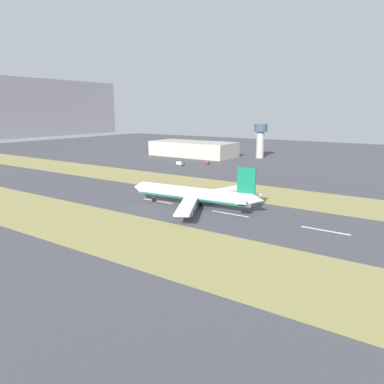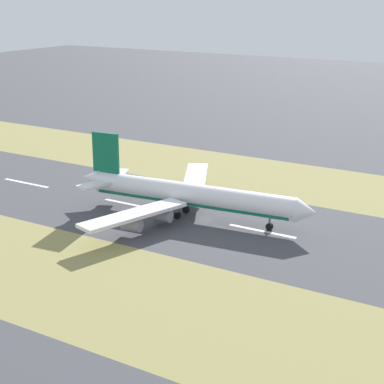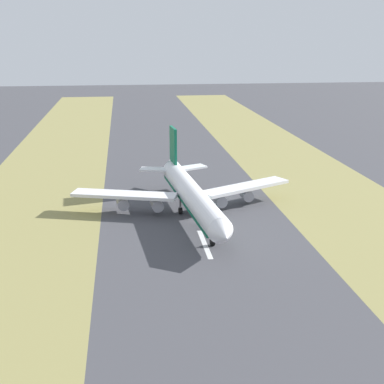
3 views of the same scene
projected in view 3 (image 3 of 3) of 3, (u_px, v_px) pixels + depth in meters
name	position (u px, v px, depth m)	size (l,w,h in m)	color
ground_plane	(195.00, 221.00, 142.22)	(800.00, 800.00, 0.00)	#424247
grass_median_west	(356.00, 214.00, 147.77)	(40.00, 600.00, 0.01)	olive
grass_median_east	(21.00, 228.00, 136.67)	(40.00, 600.00, 0.01)	olive
centreline_dash_near	(173.00, 165.00, 202.60)	(1.20, 18.00, 0.01)	silver
centreline_dash_mid	(185.00, 195.00, 164.57)	(1.20, 18.00, 0.01)	silver
centreline_dash_far	(205.00, 244.00, 126.54)	(1.20, 18.00, 0.01)	silver
airplane_main_jet	(190.00, 194.00, 145.57)	(63.83, 67.22, 20.20)	white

